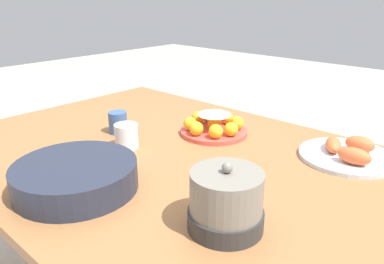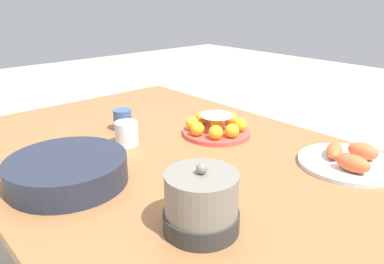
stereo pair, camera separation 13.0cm
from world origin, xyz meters
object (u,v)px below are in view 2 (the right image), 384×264
(cup_near, at_px, (123,120))
(seafood_platter, at_px, (349,160))
(serving_bowl, at_px, (67,170))
(cup_far, at_px, (127,133))
(warming_pot, at_px, (201,203))
(dining_table, at_px, (166,172))
(cake_plate, at_px, (216,127))

(cup_near, bearing_deg, seafood_platter, -154.76)
(serving_bowl, relative_size, cup_far, 3.95)
(serving_bowl, relative_size, seafood_platter, 1.11)
(cup_far, bearing_deg, warming_pot, 164.91)
(serving_bowl, bearing_deg, warming_pot, -162.23)
(cup_near, bearing_deg, warming_pot, 162.39)
(seafood_platter, xyz_separation_m, cup_near, (0.73, 0.34, 0.02))
(dining_table, height_order, cup_far, cup_far)
(cup_near, xyz_separation_m, warming_pot, (-0.67, 0.21, 0.03))
(cake_plate, xyz_separation_m, serving_bowl, (0.00, 0.57, 0.01))
(cup_far, bearing_deg, serving_bowl, 115.45)
(serving_bowl, distance_m, cup_far, 0.30)
(cup_near, xyz_separation_m, cup_far, (-0.14, 0.07, 0.00))
(dining_table, bearing_deg, warming_pot, 152.71)
(warming_pot, bearing_deg, dining_table, -27.29)
(cake_plate, distance_m, cup_near, 0.36)
(cake_plate, bearing_deg, seafood_platter, -166.14)
(dining_table, height_order, seafood_platter, seafood_platter)
(serving_bowl, distance_m, cup_near, 0.43)
(seafood_platter, bearing_deg, serving_bowl, 56.04)
(dining_table, bearing_deg, seafood_platter, -142.20)
(seafood_platter, bearing_deg, dining_table, 37.80)
(dining_table, relative_size, cup_far, 18.55)
(serving_bowl, height_order, cup_far, cup_far)
(warming_pot, bearing_deg, serving_bowl, 17.77)
(seafood_platter, bearing_deg, warming_pot, 83.88)
(cake_plate, height_order, cup_far, cake_plate)
(cake_plate, xyz_separation_m, seafood_platter, (-0.46, -0.11, -0.01))
(seafood_platter, distance_m, warming_pot, 0.56)
(serving_bowl, height_order, warming_pot, warming_pot)
(cake_plate, distance_m, seafood_platter, 0.47)
(dining_table, relative_size, warming_pot, 8.98)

